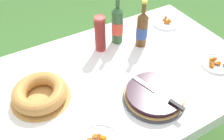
% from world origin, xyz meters
% --- Properties ---
extents(garden_table, '(1.76, 1.06, 0.73)m').
position_xyz_m(garden_table, '(0.00, 0.00, 0.67)').
color(garden_table, '#A87A47').
rests_on(garden_table, ground_plane).
extents(tablecloth, '(1.77, 1.07, 0.10)m').
position_xyz_m(tablecloth, '(0.00, 0.00, 0.72)').
color(tablecloth, white).
rests_on(tablecloth, garden_table).
extents(berry_tart, '(0.35, 0.35, 0.06)m').
position_xyz_m(berry_tart, '(0.11, -0.26, 0.77)').
color(berry_tart, '#38383D').
rests_on(berry_tart, tablecloth).
extents(serving_knife, '(0.12, 0.37, 0.01)m').
position_xyz_m(serving_knife, '(0.12, -0.29, 0.80)').
color(serving_knife, silver).
rests_on(serving_knife, berry_tart).
extents(bundt_cake, '(0.33, 0.33, 0.08)m').
position_xyz_m(bundt_cake, '(-0.43, 0.06, 0.78)').
color(bundt_cake, tan).
rests_on(bundt_cake, tablecloth).
extents(cup_stack, '(0.07, 0.07, 0.25)m').
position_xyz_m(cup_stack, '(0.06, 0.28, 0.86)').
color(cup_stack, '#E04C47').
rests_on(cup_stack, tablecloth).
extents(cider_bottle_green, '(0.08, 0.08, 0.36)m').
position_xyz_m(cider_bottle_green, '(0.21, 0.30, 0.88)').
color(cider_bottle_green, '#2D562D').
rests_on(cider_bottle_green, tablecloth).
extents(cider_bottle_amber, '(0.08, 0.08, 0.34)m').
position_xyz_m(cider_bottle_amber, '(0.33, 0.19, 0.87)').
color(cider_bottle_amber, brown).
rests_on(cider_bottle_amber, tablecloth).
extents(snack_plate_near, '(0.20, 0.20, 0.06)m').
position_xyz_m(snack_plate_near, '(0.63, -0.23, 0.75)').
color(snack_plate_near, white).
rests_on(snack_plate_near, tablecloth).
extents(snack_plate_far, '(0.21, 0.21, 0.05)m').
position_xyz_m(snack_plate_far, '(0.66, 0.31, 0.75)').
color(snack_plate_far, white).
rests_on(snack_plate_far, tablecloth).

